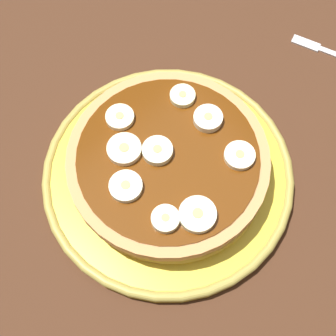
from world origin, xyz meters
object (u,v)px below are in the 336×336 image
fork (336,54)px  banana_slice_5 (124,149)px  banana_slice_4 (208,119)px  banana_slice_6 (120,118)px  banana_slice_2 (239,156)px  banana_slice_7 (197,215)px  pancake_stack (170,166)px  banana_slice_8 (183,96)px  banana_slice_1 (165,219)px  banana_slice_3 (123,183)px  banana_slice_0 (157,151)px  plate (168,175)px

fork → banana_slice_5: bearing=82.7°
banana_slice_4 → banana_slice_6: size_ratio=1.02×
banana_slice_2 → banana_slice_7: (-1.98, 7.24, 0.08)cm
pancake_stack → banana_slice_8: banana_slice_8 is taller
banana_slice_2 → banana_slice_6: (11.00, 6.43, -0.01)cm
banana_slice_2 → banana_slice_4: 5.10cm
banana_slice_1 → banana_slice_7: same height
banana_slice_6 → banana_slice_3: bearing=144.8°
pancake_stack → banana_slice_5: banana_slice_5 is taller
banana_slice_3 → fork: 32.28cm
banana_slice_5 → fork: (-3.77, -29.47, -5.55)cm
pancake_stack → banana_slice_6: 7.11cm
banana_slice_7 → banana_slice_8: size_ratio=1.33×
pancake_stack → fork: (-0.32, -26.47, -3.26)cm
banana_slice_3 → banana_slice_8: size_ratio=1.21×
pancake_stack → fork: bearing=-90.7°
banana_slice_1 → banana_slice_6: bearing=-16.5°
banana_slice_0 → banana_slice_8: (3.31, -6.09, -0.08)cm
banana_slice_5 → banana_slice_8: same height
banana_slice_0 → banana_slice_6: (5.45, 0.52, -0.09)cm
banana_slice_2 → fork: 22.23cm
pancake_stack → banana_slice_5: size_ratio=5.99×
pancake_stack → banana_slice_6: (6.65, 1.11, 2.24)cm
banana_slice_7 → plate: bearing=-15.9°
banana_slice_0 → banana_slice_3: 4.74cm
plate → banana_slice_1: bearing=138.2°
banana_slice_6 → banana_slice_7: banana_slice_7 is taller
banana_slice_5 → banana_slice_0: bearing=-133.1°
banana_slice_0 → fork: bearing=-93.2°
plate → banana_slice_1: (-4.95, 4.42, 4.88)cm
banana_slice_6 → fork: 28.98cm
banana_slice_2 → banana_slice_8: same height
banana_slice_6 → banana_slice_8: bearing=-108.0°
pancake_stack → banana_slice_1: (-4.74, 4.48, 2.31)cm
plate → banana_slice_4: size_ratio=8.99×
banana_slice_5 → banana_slice_6: same height
banana_slice_1 → banana_slice_4: banana_slice_4 is taller
pancake_stack → banana_slice_7: (-6.33, 1.92, 2.33)cm
pancake_stack → banana_slice_8: 7.46cm
banana_slice_1 → banana_slice_2: (0.39, -9.80, -0.05)cm
plate → banana_slice_7: bearing=164.1°
banana_slice_0 → banana_slice_2: (-5.55, -5.91, -0.08)cm
banana_slice_0 → fork: size_ratio=0.25×
banana_slice_7 → banana_slice_8: (10.84, -7.42, -0.08)cm
banana_slice_8 → fork: size_ratio=0.22×
fork → banana_slice_0: bearing=86.8°
banana_slice_4 → banana_slice_8: 3.78cm
fork → banana_slice_2: bearing=100.8°
banana_slice_5 → banana_slice_7: bearing=-173.7°
pancake_stack → banana_slice_7: banana_slice_7 is taller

